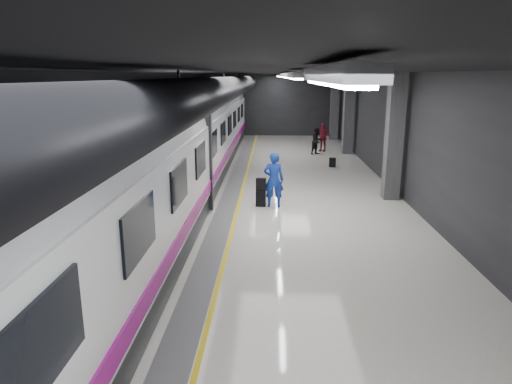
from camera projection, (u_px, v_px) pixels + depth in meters
ground at (265, 213)px, 15.01m from camera, size 40.00×40.00×0.00m
platform_hall at (258, 102)px, 15.07m from camera, size 10.02×40.02×4.51m
train at (165, 150)px, 14.61m from camera, size 3.05×38.00×4.05m
traveler_main at (274, 180)px, 15.49m from camera, size 0.70×0.47×1.89m
suitcase_main at (261, 199)px, 15.73m from camera, size 0.36×0.25×0.54m
shoulder_bag at (261, 184)px, 15.63m from camera, size 0.36×0.23×0.44m
traveler_far_a at (317, 141)px, 25.97m from camera, size 0.94×0.93×1.53m
traveler_far_b at (323, 137)px, 27.04m from camera, size 1.06×0.82×1.67m
suitcase_far at (332, 162)px, 22.49m from camera, size 0.31×0.20×0.46m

